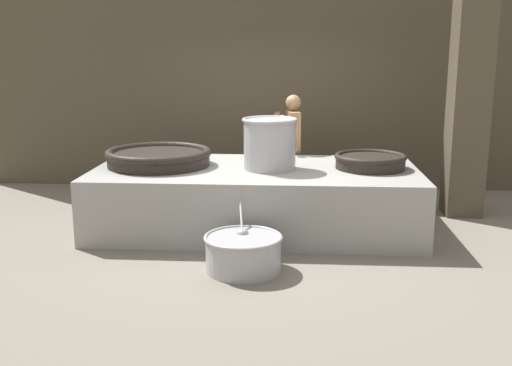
{
  "coord_description": "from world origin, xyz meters",
  "views": [
    {
      "loc": [
        0.48,
        -7.18,
        2.18
      ],
      "look_at": [
        0.0,
        0.0,
        0.57
      ],
      "focal_mm": 42.0,
      "sensor_mm": 36.0,
      "label": 1
    }
  ],
  "objects_px": {
    "giant_wok_near": "(159,157)",
    "giant_wok_far": "(370,161)",
    "cook": "(292,146)",
    "stock_pot": "(270,143)",
    "prep_bowl_vegetables": "(243,251)"
  },
  "relations": [
    {
      "from": "giant_wok_near",
      "to": "prep_bowl_vegetables",
      "type": "relative_size",
      "value": 1.28
    },
    {
      "from": "giant_wok_far",
      "to": "prep_bowl_vegetables",
      "type": "bearing_deg",
      "value": -132.66
    },
    {
      "from": "stock_pot",
      "to": "giant_wok_far",
      "type": "bearing_deg",
      "value": 5.27
    },
    {
      "from": "cook",
      "to": "giant_wok_near",
      "type": "bearing_deg",
      "value": 27.05
    },
    {
      "from": "giant_wok_near",
      "to": "giant_wok_far",
      "type": "xyz_separation_m",
      "value": [
        2.61,
        -0.01,
        -0.02
      ]
    },
    {
      "from": "giant_wok_near",
      "to": "stock_pot",
      "type": "bearing_deg",
      "value": -5.15
    },
    {
      "from": "giant_wok_far",
      "to": "cook",
      "type": "relative_size",
      "value": 0.56
    },
    {
      "from": "giant_wok_near",
      "to": "prep_bowl_vegetables",
      "type": "xyz_separation_m",
      "value": [
        1.19,
        -1.55,
        -0.67
      ]
    },
    {
      "from": "giant_wok_near",
      "to": "giant_wok_far",
      "type": "relative_size",
      "value": 1.51
    },
    {
      "from": "giant_wok_far",
      "to": "stock_pot",
      "type": "height_order",
      "value": "stock_pot"
    },
    {
      "from": "giant_wok_near",
      "to": "giant_wok_far",
      "type": "distance_m",
      "value": 2.61
    },
    {
      "from": "giant_wok_near",
      "to": "giant_wok_far",
      "type": "height_order",
      "value": "giant_wok_near"
    },
    {
      "from": "giant_wok_near",
      "to": "cook",
      "type": "distance_m",
      "value": 2.03
    },
    {
      "from": "cook",
      "to": "prep_bowl_vegetables",
      "type": "bearing_deg",
      "value": 71.94
    },
    {
      "from": "cook",
      "to": "stock_pot",
      "type": "bearing_deg",
      "value": 70.1
    }
  ]
}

